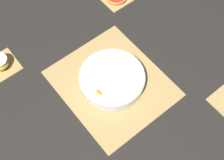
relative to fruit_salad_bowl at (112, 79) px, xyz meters
name	(u,v)px	position (x,y,z in m)	size (l,w,h in m)	color
ground_plane	(112,84)	(0.00, 0.00, -0.04)	(6.00, 6.00, 0.00)	black
bamboo_mat_center	(112,83)	(0.00, 0.00, -0.03)	(0.41, 0.36, 0.01)	tan
coaster_mat_near_left	(1,66)	(-0.32, -0.28, -0.03)	(0.12, 0.12, 0.01)	tan
fruit_salad_bowl	(112,79)	(0.00, 0.00, 0.00)	(0.24, 0.24, 0.05)	silver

